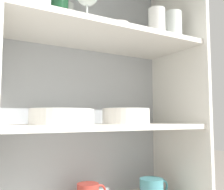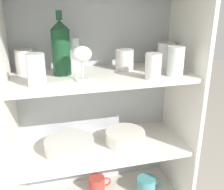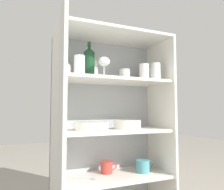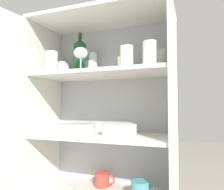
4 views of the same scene
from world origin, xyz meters
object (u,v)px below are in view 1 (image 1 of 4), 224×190
object	(u,v)px
plate_stack_white	(62,117)
coffee_mug_primary	(152,189)
mixing_bowl_large	(126,115)
wine_bottle	(58,2)

from	to	relation	value
plate_stack_white	coffee_mug_primary	distance (m)	0.49
plate_stack_white	mixing_bowl_large	world-z (taller)	mixing_bowl_large
wine_bottle	mixing_bowl_large	size ratio (longest dim) A/B	1.39
wine_bottle	coffee_mug_primary	world-z (taller)	wine_bottle
wine_bottle	plate_stack_white	bearing A→B (deg)	-84.33
mixing_bowl_large	coffee_mug_primary	xyz separation A→B (m)	(0.12, -0.01, -0.30)
mixing_bowl_large	plate_stack_white	bearing A→B (deg)	179.75
plate_stack_white	mixing_bowl_large	size ratio (longest dim) A/B	1.19
coffee_mug_primary	plate_stack_white	bearing A→B (deg)	178.43
wine_bottle	plate_stack_white	distance (m)	0.44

